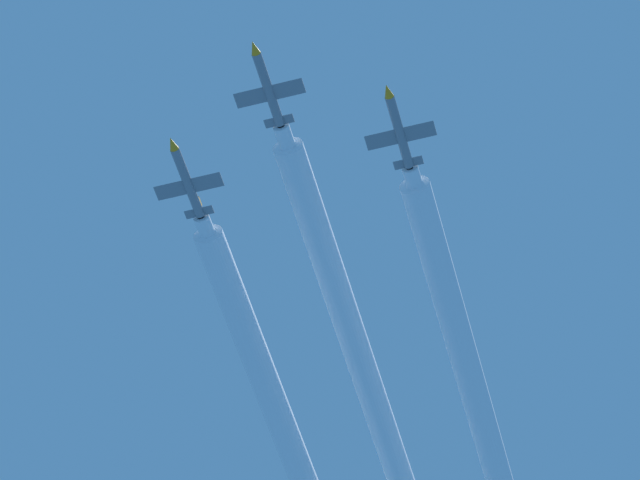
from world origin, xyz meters
TOP-DOWN VIEW (x-y plane):
  - jet_lead at (0.39, 9.77)m, footprint 9.09×13.24m
  - jet_left_wingman at (-14.51, 0.88)m, footprint 9.09×13.24m
  - jet_right_wingman at (14.02, 0.54)m, footprint 9.09×13.24m
  - smoke_trail_lead at (0.39, -38.30)m, footprint 4.13×84.14m
  - smoke_trail_left_wingman at (-14.51, -41.24)m, footprint 4.13×72.22m
  - smoke_trail_right_wingman at (14.02, -43.23)m, footprint 4.13×75.53m

SIDE VIEW (x-z plane):
  - smoke_trail_left_wingman at x=-14.51m, z-range 169.27..173.40m
  - jet_left_wingman at x=-14.51m, z-range 169.77..172.95m
  - smoke_trail_right_wingman at x=14.02m, z-range 169.30..173.43m
  - jet_right_wingman at x=14.02m, z-range 169.81..172.99m
  - smoke_trail_lead at x=0.39m, z-range 171.99..176.12m
  - jet_lead at x=0.39m, z-range 172.50..175.68m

